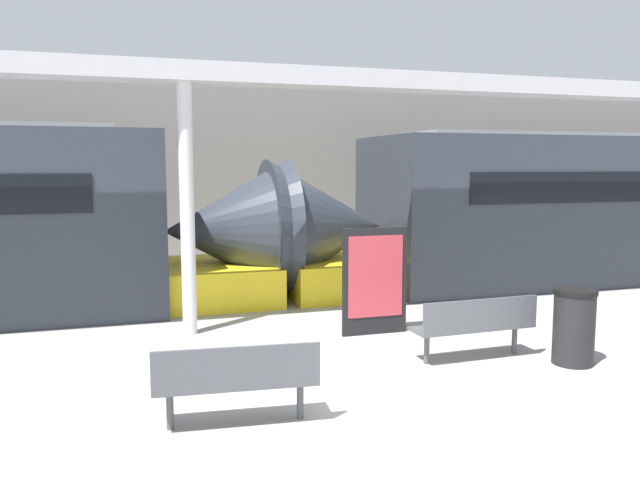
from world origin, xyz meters
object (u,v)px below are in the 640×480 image
bench_near (237,378)px  support_column_near (187,211)px  bench_far (476,323)px  poster_board (375,281)px  trash_bin (574,326)px

bench_near → support_column_near: support_column_near is taller
support_column_near → bench_far: bearing=-35.1°
bench_near → poster_board: bearing=52.1°
bench_far → poster_board: (-0.77, 1.57, 0.31)m
trash_bin → support_column_near: bearing=147.4°
bench_near → trash_bin: bearing=13.6°
bench_near → bench_far: 3.50m
bench_near → support_column_near: 3.82m
bench_near → bench_far: size_ratio=0.97×
support_column_near → trash_bin: bearing=-32.6°
bench_near → poster_board: poster_board is taller
bench_near → bench_far: bearing=24.4°
trash_bin → support_column_near: support_column_near is taller
trash_bin → support_column_near: size_ratio=0.26×
poster_board → bench_near: bearing=-132.8°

